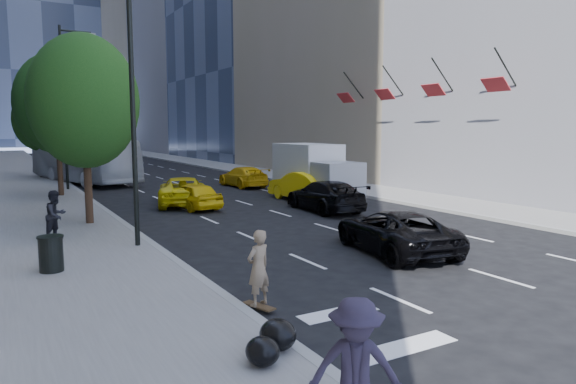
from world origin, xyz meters
TOP-DOWN VIEW (x-y plane):
  - ground at (0.00, 0.00)m, footprint 160.00×160.00m
  - sidewalk_left at (-9.00, 30.00)m, footprint 6.00×120.00m
  - sidewalk_right at (10.00, 30.00)m, footprint 4.00×120.00m
  - tower_right_far at (22.00, 98.00)m, footprint 20.00×24.00m
  - lamp_near at (-6.32, 4.00)m, footprint 2.13×0.22m
  - lamp_far at (-6.32, 22.00)m, footprint 2.13×0.22m
  - tree_near at (-7.20, 9.00)m, footprint 4.20×4.20m
  - tree_mid at (-7.20, 19.00)m, footprint 4.50×4.50m
  - tree_far at (-7.20, 32.00)m, footprint 3.90×3.90m
  - traffic_signal at (-6.40, 40.00)m, footprint 2.48×0.53m
  - facade_flags at (10.64, 10.00)m, footprint 1.85×13.30m
  - skateboarder at (-5.60, -3.00)m, footprint 0.70×0.57m
  - black_sedan_lincoln at (0.50, -0.42)m, footprint 3.16×5.27m
  - black_sedan_mercedes at (3.21, 7.57)m, footprint 2.43×5.21m
  - taxi_a at (-2.00, 11.35)m, footprint 1.98×3.99m
  - taxi_b at (4.20, 11.11)m, footprint 1.99×5.01m
  - taxi_c at (-2.00, 13.00)m, footprint 3.84×5.66m
  - taxi_d at (4.20, 18.99)m, footprint 2.04×4.78m
  - city_bus at (-4.80, 27.32)m, footprint 6.04×12.72m
  - box_truck at (5.01, 11.29)m, footprint 2.63×6.52m
  - pedestrian_a at (-8.70, 6.15)m, footprint 1.05×1.03m
  - pedestrian_c at (-6.80, -8.00)m, footprint 1.34×1.19m
  - trash_can at (-9.23, 2.00)m, footprint 0.61×0.61m
  - garbage_bags at (-6.55, -5.41)m, footprint 1.08×1.04m

SIDE VIEW (x-z plane):
  - ground at x=0.00m, z-range 0.00..0.00m
  - sidewalk_left at x=-9.00m, z-range 0.00..0.15m
  - sidewalk_right at x=10.00m, z-range 0.00..0.15m
  - garbage_bags at x=-6.55m, z-range 0.14..0.67m
  - trash_can at x=-9.23m, z-range 0.15..1.07m
  - taxi_a at x=-2.00m, z-range 0.00..1.31m
  - black_sedan_lincoln at x=0.50m, z-range 0.00..1.37m
  - taxi_d at x=4.20m, z-range 0.00..1.37m
  - taxi_c at x=-2.00m, z-range 0.00..1.44m
  - black_sedan_mercedes at x=3.21m, z-range 0.00..1.47m
  - taxi_b at x=4.20m, z-range 0.00..1.62m
  - skateboarder at x=-5.60m, z-range 0.00..1.66m
  - pedestrian_a at x=-8.70m, z-range 0.15..1.85m
  - pedestrian_c at x=-6.80m, z-range 0.15..1.95m
  - box_truck at x=5.01m, z-range 0.03..3.09m
  - city_bus at x=-4.80m, z-range 0.00..3.45m
  - traffic_signal at x=-6.40m, z-range 1.63..6.83m
  - tree_far at x=-7.20m, z-range 1.16..8.09m
  - tree_near at x=-7.20m, z-range 1.24..8.70m
  - tree_mid at x=-7.20m, z-range 1.32..9.31m
  - lamp_near at x=-6.32m, z-range 0.81..10.81m
  - lamp_far at x=-6.32m, z-range 0.81..10.81m
  - facade_flags at x=10.64m, z-range 5.16..7.21m
  - tower_right_far at x=22.00m, z-range 0.00..50.00m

